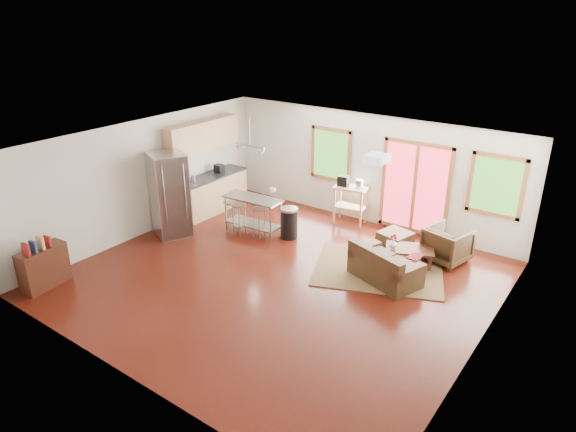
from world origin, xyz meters
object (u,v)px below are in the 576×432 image
Objects in this scene: rug at (378,269)px; ottoman at (395,241)px; island at (253,209)px; refrigerator at (170,195)px; armchair at (448,243)px; loveseat at (384,268)px; kitchen_cart at (350,192)px; coffee_table at (410,250)px.

rug is 4.13× the size of ottoman.
island reaches higher than rug.
refrigerator reaches higher than rug.
armchair is at bearing 47.18° from refrigerator.
kitchen_cart is at bearing 152.19° from loveseat.
loveseat is 1.65m from armchair.
coffee_table is at bearing 10.24° from island.
ottoman is at bearing 125.54° from loveseat.
ottoman reaches higher than rug.
ottoman is at bearing 138.40° from coffee_table.
island reaches higher than loveseat.
armchair is at bearing 84.90° from loveseat.
loveseat reaches higher than ottoman.
armchair is (0.67, 1.50, 0.13)m from loveseat.
loveseat reaches higher than rug.
kitchen_cart is at bearing 156.08° from ottoman.
ottoman is (-0.13, 1.02, 0.19)m from rug.
armchair is 1.35× the size of ottoman.
rug is 2.48m from kitchen_cart.
refrigerator is (-4.47, -2.22, 0.75)m from ottoman.
island is (-3.41, 0.26, 0.32)m from loveseat.
loveseat is at bearing -4.38° from island.
rug is 0.52m from loveseat.
refrigerator is (-4.88, -0.85, 0.67)m from loveseat.
loveseat is 1.85× the size of armchair.
ottoman is 0.43× the size of island.
kitchen_cart is (-2.04, 1.14, 0.47)m from coffee_table.
refrigerator reaches higher than ottoman.
coffee_table is (0.13, 0.90, 0.05)m from loveseat.
island is (-3.14, -0.09, 0.58)m from rug.
kitchen_cart reaches higher than rug.
loveseat is at bearing 34.09° from refrigerator.
coffee_table is 1.34× the size of armchair.
island reaches higher than armchair.
armchair is 4.27m from island.
island is 1.20× the size of kitchen_cart.
ottoman is at bearing 20.86° from armchair.
armchair is 0.69× the size of kitchen_cart.
refrigerator reaches higher than island.
kitchen_cart is (2.96, 2.89, -0.15)m from refrigerator.
loveseat is 1.07× the size of island.
refrigerator is (-5.55, -2.35, 0.54)m from armchair.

